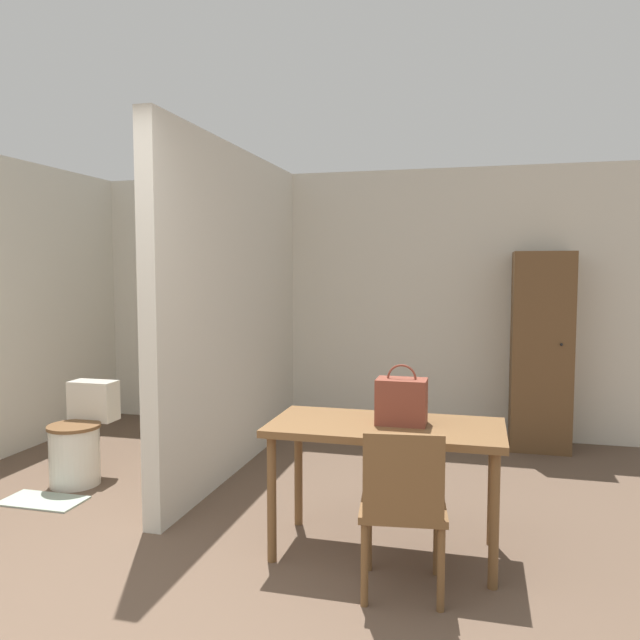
{
  "coord_description": "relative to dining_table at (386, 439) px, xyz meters",
  "views": [
    {
      "loc": [
        1.46,
        -1.88,
        1.57
      ],
      "look_at": [
        0.47,
        1.95,
        1.25
      ],
      "focal_mm": 35.0,
      "sensor_mm": 36.0,
      "label": 1
    }
  ],
  "objects": [
    {
      "name": "wall_back",
      "position": [
        -0.97,
        2.66,
        0.61
      ],
      "size": [
        5.71,
        0.12,
        2.5
      ],
      "color": "beige",
      "rests_on": "ground_plane"
    },
    {
      "name": "partition_wall",
      "position": [
        -1.38,
        1.25,
        0.61
      ],
      "size": [
        0.12,
        2.7,
        2.5
      ],
      "color": "beige",
      "rests_on": "ground_plane"
    },
    {
      "name": "dining_table",
      "position": [
        0.0,
        0.0,
        0.0
      ],
      "size": [
        1.27,
        0.63,
        0.73
      ],
      "color": "brown",
      "rests_on": "ground_plane"
    },
    {
      "name": "wooden_chair",
      "position": [
        0.15,
        -0.44,
        -0.19
      ],
      "size": [
        0.46,
        0.46,
        0.83
      ],
      "rotation": [
        0.0,
        0.0,
        0.12
      ],
      "color": "brown",
      "rests_on": "ground_plane"
    },
    {
      "name": "toilet",
      "position": [
        -2.35,
        0.59,
        -0.33
      ],
      "size": [
        0.38,
        0.52,
        0.72
      ],
      "color": "silver",
      "rests_on": "ground_plane"
    },
    {
      "name": "handbag",
      "position": [
        0.08,
        0.02,
        0.21
      ],
      "size": [
        0.27,
        0.17,
        0.33
      ],
      "color": "brown",
      "rests_on": "dining_table"
    },
    {
      "name": "wooden_cabinet",
      "position": [
        1.01,
        2.36,
        0.22
      ],
      "size": [
        0.5,
        0.46,
        1.72
      ],
      "color": "brown",
      "rests_on": "ground_plane"
    },
    {
      "name": "bath_mat",
      "position": [
        -2.35,
        0.18,
        -0.64
      ],
      "size": [
        0.55,
        0.29,
        0.01
      ],
      "color": "#99A899",
      "rests_on": "ground_plane"
    }
  ]
}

